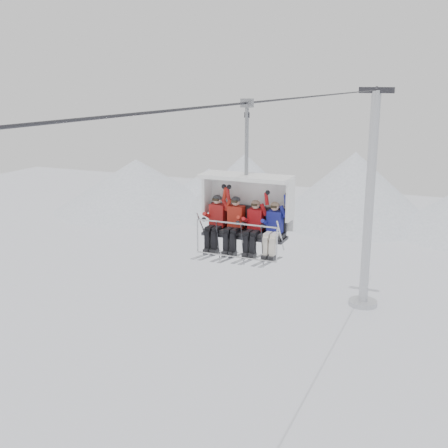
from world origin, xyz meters
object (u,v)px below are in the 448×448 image
at_px(skier_center_right, 254,225).
at_px(lift_tower_right, 368,217).
at_px(skier_center_left, 235,222).
at_px(chairlift_carrier, 248,204).
at_px(skier_far_left, 216,220).
at_px(skier_far_right, 273,228).

bearing_deg(skier_center_right, lift_tower_right, 90.84).
height_order(lift_tower_right, skier_center_right, lift_tower_right).
relative_size(skier_center_left, skier_center_right, 1.00).
relative_size(chairlift_carrier, skier_center_left, 2.36).
relative_size(lift_tower_right, skier_center_left, 7.99).
bearing_deg(skier_center_right, skier_far_left, 179.66).
xyz_separation_m(lift_tower_right, skier_center_right, (0.31, -20.74, 4.41)).
xyz_separation_m(skier_far_left, skier_far_right, (1.62, -0.01, -0.02)).
height_order(chairlift_carrier, skier_far_right, chairlift_carrier).
bearing_deg(chairlift_carrier, lift_tower_right, 90.00).
bearing_deg(skier_far_right, chairlift_carrier, 159.50).
distance_m(skier_far_left, skier_center_right, 1.09).
distance_m(skier_center_left, skier_center_right, 0.56).
bearing_deg(skier_far_right, skier_center_right, 179.95).
bearing_deg(skier_center_left, skier_far_left, 180.00).
bearing_deg(lift_tower_right, chairlift_carrier, -90.00).
bearing_deg(skier_far_right, skier_far_left, 179.75).
xyz_separation_m(chairlift_carrier, skier_far_right, (0.83, -0.31, -0.49)).
height_order(skier_far_left, skier_center_left, same).
distance_m(chairlift_carrier, skier_center_right, 0.66).
distance_m(skier_center_right, skier_far_right, 0.53).
distance_m(lift_tower_right, skier_center_left, 21.20).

